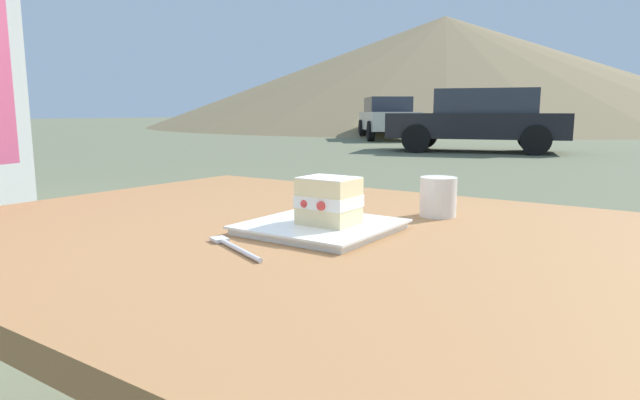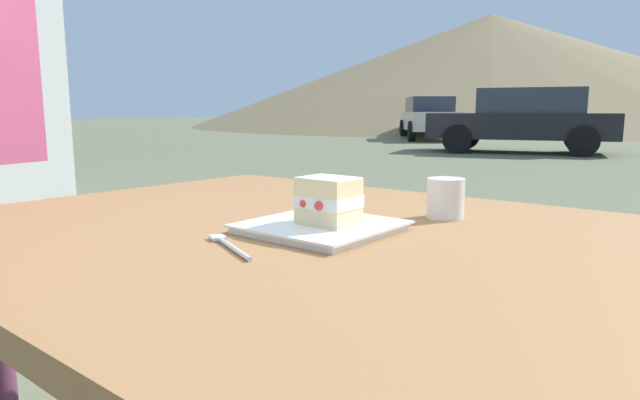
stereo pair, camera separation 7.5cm
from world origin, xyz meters
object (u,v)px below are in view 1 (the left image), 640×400
object	(u,v)px
dessert_plate	(320,227)
parked_car_near	(479,119)
parked_car_far	(388,117)
parked_car_extra	(510,116)
dessert_fork	(233,247)
patio_table	(331,279)
cake_slice	(328,201)
coffee_cup	(438,196)

from	to	relation	value
dessert_plate	parked_car_near	world-z (taller)	parked_car_near
parked_car_far	parked_car_extra	bearing A→B (deg)	77.33
dessert_fork	parked_car_near	world-z (taller)	parked_car_near
patio_table	parked_car_near	bearing A→B (deg)	107.23
dessert_fork	parked_car_far	xyz separation A→B (m)	(-8.67, 17.24, 0.03)
patio_table	cake_slice	distance (m)	0.14
coffee_cup	parked_car_far	xyz separation A→B (m)	(-8.83, 16.80, -0.01)
parked_car_near	parked_car_far	distance (m)	6.48
patio_table	parked_car_near	world-z (taller)	parked_car_near
dessert_fork	parked_car_near	distance (m)	13.46
cake_slice	parked_car_near	xyz separation A→B (m)	(-3.93, 12.70, -0.02)
parked_car_extra	parked_car_far	bearing A→B (deg)	-102.67
parked_car_far	dessert_plate	bearing A→B (deg)	-62.93
cake_slice	parked_car_far	distance (m)	19.16
coffee_cup	parked_car_extra	world-z (taller)	parked_car_extra
dessert_plate	coffee_cup	bearing A→B (deg)	65.65
cake_slice	parked_car_extra	world-z (taller)	parked_car_extra
cake_slice	coffee_cup	distance (m)	0.28
cake_slice	parked_car_extra	distance (m)	26.68
dessert_plate	cake_slice	size ratio (longest dim) A/B	2.50
dessert_plate	coffee_cup	world-z (taller)	coffee_cup
cake_slice	patio_table	bearing A→B (deg)	22.28
parked_car_near	parked_car_far	world-z (taller)	parked_car_near
parked_car_extra	patio_table	bearing A→B (deg)	-75.30
parked_car_far	parked_car_near	bearing A→B (deg)	-42.19
patio_table	dessert_plate	xyz separation A→B (m)	(-0.02, -0.00, 0.09)
cake_slice	parked_car_extra	size ratio (longest dim) A/B	0.02
patio_table	parked_car_extra	distance (m)	26.68
parked_car_near	cake_slice	bearing A→B (deg)	-72.80
patio_table	coffee_cup	xyz separation A→B (m)	(0.09, 0.26, 0.13)
dessert_fork	parked_car_near	bearing A→B (deg)	106.73
dessert_plate	parked_car_extra	xyz separation A→B (m)	(-6.75, 25.81, 0.02)
parked_car_far	parked_car_extra	world-z (taller)	parked_car_far
parked_car_near	parked_car_extra	size ratio (longest dim) A/B	1.03
dessert_fork	coffee_cup	xyz separation A→B (m)	(0.16, 0.44, 0.04)
dessert_plate	parked_car_near	distance (m)	13.29
cake_slice	parked_car_near	world-z (taller)	parked_car_near
coffee_cup	parked_car_far	distance (m)	18.98
cake_slice	dessert_fork	bearing A→B (deg)	-107.85
patio_table	cake_slice	size ratio (longest dim) A/B	16.00
patio_table	parked_car_extra	xyz separation A→B (m)	(-6.77, 25.81, 0.12)
dessert_fork	parked_car_far	world-z (taller)	parked_car_far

